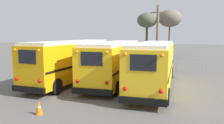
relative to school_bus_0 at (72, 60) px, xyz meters
name	(u,v)px	position (x,y,z in m)	size (l,w,h in m)	color
ground_plane	(113,82)	(3.34, 0.78, -1.84)	(160.00, 160.00, 0.00)	#5B5956
school_bus_0	(72,60)	(0.00, 0.00, 0.00)	(2.82, 10.43, 3.37)	#E5A00C
school_bus_1	(115,60)	(3.34, 1.13, -0.07)	(3.00, 10.89, 3.28)	yellow
school_bus_2	(154,63)	(6.69, 0.17, -0.05)	(2.72, 10.95, 3.30)	yellow
utility_pole	(157,35)	(5.61, 11.64, 2.00)	(1.80, 0.33, 7.45)	#75604C
bare_tree_0	(170,18)	(6.41, 22.34, 4.73)	(3.87, 3.87, 8.06)	brown
bare_tree_1	(147,21)	(2.71, 21.69, 4.38)	(3.37, 3.37, 7.58)	#473323
fence_line	(133,61)	(3.34, 7.92, -0.86)	(14.75, 0.06, 1.42)	#939399
traffic_cone	(39,108)	(2.10, -7.22, -1.49)	(0.36, 0.36, 0.69)	orange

